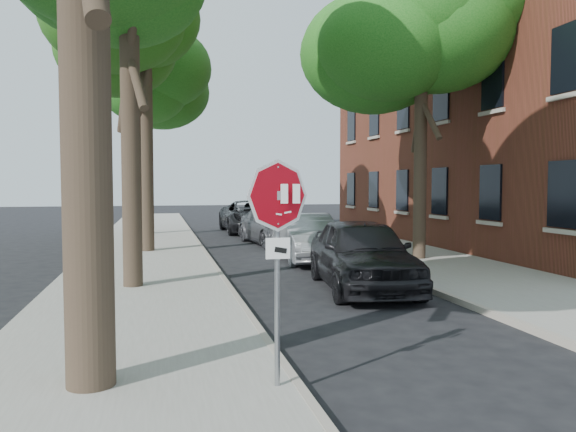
% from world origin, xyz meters
% --- Properties ---
extents(ground, '(120.00, 120.00, 0.00)m').
position_xyz_m(ground, '(0.00, 0.00, 0.00)').
color(ground, black).
rests_on(ground, ground).
extents(sidewalk_left, '(4.00, 55.00, 0.12)m').
position_xyz_m(sidewalk_left, '(-2.50, 12.00, 0.06)').
color(sidewalk_left, gray).
rests_on(sidewalk_left, ground).
extents(sidewalk_right, '(4.00, 55.00, 0.12)m').
position_xyz_m(sidewalk_right, '(6.00, 12.00, 0.06)').
color(sidewalk_right, gray).
rests_on(sidewalk_right, ground).
extents(curb_left, '(0.12, 55.00, 0.13)m').
position_xyz_m(curb_left, '(-0.45, 12.00, 0.07)').
color(curb_left, '#9E9384').
rests_on(curb_left, ground).
extents(curb_right, '(0.12, 55.00, 0.13)m').
position_xyz_m(curb_right, '(3.95, 12.00, 0.07)').
color(curb_right, '#9E9384').
rests_on(curb_right, ground).
extents(apartment_building, '(12.20, 20.20, 15.30)m').
position_xyz_m(apartment_building, '(14.00, 14.00, 7.65)').
color(apartment_building, brown).
rests_on(apartment_building, ground).
extents(stop_sign, '(0.76, 0.34, 2.61)m').
position_xyz_m(stop_sign, '(-0.70, -0.03, 1.95)').
color(stop_sign, gray).
rests_on(stop_sign, sidewalk_left).
extents(tree_mid_b, '(5.88, 5.46, 10.36)m').
position_xyz_m(tree_mid_b, '(-2.42, 14.12, 8.00)').
color(tree_mid_b, black).
rests_on(tree_mid_b, sidewalk_left).
extents(tree_far, '(5.29, 4.91, 9.33)m').
position_xyz_m(tree_far, '(-2.72, 21.11, 7.21)').
color(tree_far, black).
rests_on(tree_far, sidewalk_left).
extents(tree_right, '(5.29, 4.91, 9.33)m').
position_xyz_m(tree_right, '(5.98, 10.11, 7.21)').
color(tree_right, black).
rests_on(tree_right, sidewalk_right).
extents(car_a, '(2.53, 5.10, 1.67)m').
position_xyz_m(car_a, '(2.60, 6.04, 0.84)').
color(car_a, black).
rests_on(car_a, ground).
extents(car_b, '(1.80, 4.60, 1.49)m').
position_xyz_m(car_b, '(2.60, 11.05, 0.75)').
color(car_b, '#9A9DA1').
rests_on(car_b, ground).
extents(car_c, '(2.68, 5.30, 1.48)m').
position_xyz_m(car_c, '(2.60, 16.16, 0.74)').
color(car_c, '#4C4C51').
rests_on(car_c, ground).
extents(car_d, '(2.69, 5.83, 1.62)m').
position_xyz_m(car_d, '(2.55, 21.92, 0.81)').
color(car_d, black).
rests_on(car_d, ground).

